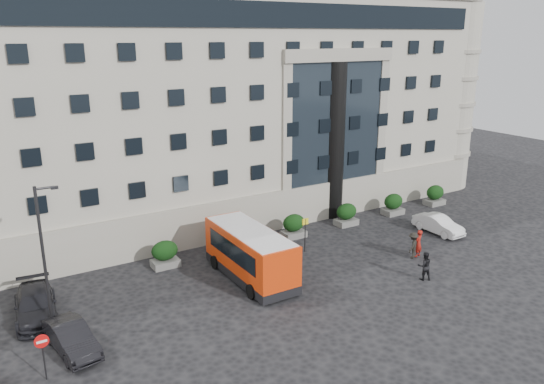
% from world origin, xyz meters
% --- Properties ---
extents(ground, '(120.00, 120.00, 0.00)m').
position_xyz_m(ground, '(0.00, 0.00, 0.00)').
color(ground, black).
rests_on(ground, ground).
extents(civic_building, '(44.00, 24.00, 18.00)m').
position_xyz_m(civic_building, '(6.00, 22.00, 9.00)').
color(civic_building, '#9C988A').
rests_on(civic_building, ground).
extents(entrance_column, '(1.80, 1.80, 13.00)m').
position_xyz_m(entrance_column, '(12.00, 10.30, 6.50)').
color(entrance_column, black).
rests_on(entrance_column, ground).
extents(hedge_a, '(1.80, 1.26, 1.84)m').
position_xyz_m(hedge_a, '(-4.00, 7.80, 0.93)').
color(hedge_a, '#5E5E5B').
rests_on(hedge_a, ground).
extents(hedge_b, '(1.80, 1.26, 1.84)m').
position_xyz_m(hedge_b, '(1.20, 7.80, 0.93)').
color(hedge_b, '#5E5E5B').
rests_on(hedge_b, ground).
extents(hedge_c, '(1.80, 1.26, 1.84)m').
position_xyz_m(hedge_c, '(6.40, 7.80, 0.93)').
color(hedge_c, '#5E5E5B').
rests_on(hedge_c, ground).
extents(hedge_d, '(1.80, 1.26, 1.84)m').
position_xyz_m(hedge_d, '(11.60, 7.80, 0.93)').
color(hedge_d, '#5E5E5B').
rests_on(hedge_d, ground).
extents(hedge_e, '(1.80, 1.26, 1.84)m').
position_xyz_m(hedge_e, '(16.80, 7.80, 0.93)').
color(hedge_e, '#5E5E5B').
rests_on(hedge_e, ground).
extents(hedge_f, '(1.80, 1.26, 1.84)m').
position_xyz_m(hedge_f, '(22.00, 7.80, 0.93)').
color(hedge_f, '#5E5E5B').
rests_on(hedge_f, ground).
extents(street_lamp, '(1.16, 0.18, 8.00)m').
position_xyz_m(street_lamp, '(-11.94, 3.00, 4.37)').
color(street_lamp, '#262628').
rests_on(street_lamp, ground).
extents(bus_stop_sign, '(0.50, 0.08, 2.52)m').
position_xyz_m(bus_stop_sign, '(5.50, 5.00, 1.73)').
color(bus_stop_sign, '#262628').
rests_on(bus_stop_sign, ground).
extents(no_entry_sign, '(0.64, 0.16, 2.32)m').
position_xyz_m(no_entry_sign, '(-13.00, -1.04, 1.65)').
color(no_entry_sign, '#262628').
rests_on(no_entry_sign, ground).
extents(minibus, '(2.96, 7.79, 3.25)m').
position_xyz_m(minibus, '(0.05, 3.30, 1.79)').
color(minibus, red).
rests_on(minibus, ground).
extents(red_truck, '(3.38, 5.45, 2.73)m').
position_xyz_m(red_truck, '(-12.09, 15.04, 1.40)').
color(red_truck, maroon).
rests_on(red_truck, ground).
extents(parked_car_b, '(2.17, 4.55, 1.44)m').
position_xyz_m(parked_car_b, '(-11.50, 0.74, 0.72)').
color(parked_car_b, black).
rests_on(parked_car_b, ground).
extents(parked_car_c, '(2.68, 5.44, 1.52)m').
position_xyz_m(parked_car_c, '(-12.48, 5.15, 0.76)').
color(parked_car_c, black).
rests_on(parked_car_c, ground).
extents(white_taxi, '(1.56, 4.27, 1.40)m').
position_xyz_m(white_taxi, '(16.63, 2.60, 0.70)').
color(white_taxi, silver).
rests_on(white_taxi, ground).
extents(pedestrian_a, '(0.82, 0.65, 1.96)m').
position_xyz_m(pedestrian_a, '(11.78, 0.13, 0.98)').
color(pedestrian_a, maroon).
rests_on(pedestrian_a, ground).
extents(pedestrian_b, '(1.13, 1.03, 1.88)m').
position_xyz_m(pedestrian_b, '(9.37, -2.70, 0.94)').
color(pedestrian_b, black).
rests_on(pedestrian_b, ground).
extents(pedestrian_c, '(1.41, 1.20, 1.89)m').
position_xyz_m(pedestrian_c, '(11.25, 0.12, 0.94)').
color(pedestrian_c, black).
rests_on(pedestrian_c, ground).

